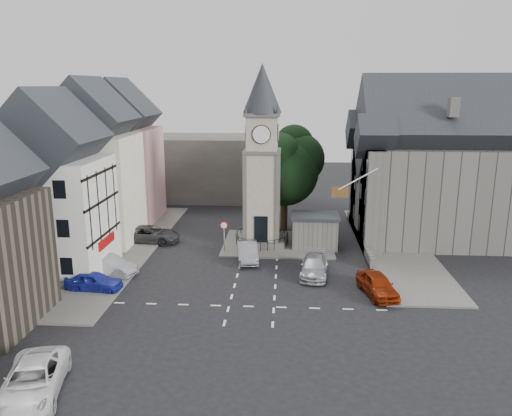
# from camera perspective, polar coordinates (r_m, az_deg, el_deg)

# --- Properties ---
(ground) EXTENTS (120.00, 120.00, 0.00)m
(ground) POSITION_cam_1_polar(r_m,az_deg,el_deg) (38.98, 0.06, -7.79)
(ground) COLOR black
(ground) RESTS_ON ground
(pavement_west) EXTENTS (6.00, 30.00, 0.14)m
(pavement_west) POSITION_cam_1_polar(r_m,az_deg,el_deg) (46.91, -14.94, -4.40)
(pavement_west) COLOR #595651
(pavement_west) RESTS_ON ground
(pavement_east) EXTENTS (6.00, 26.00, 0.14)m
(pavement_east) POSITION_cam_1_polar(r_m,az_deg,el_deg) (47.44, 15.35, -4.22)
(pavement_east) COLOR #595651
(pavement_east) RESTS_ON ground
(central_island) EXTENTS (10.00, 8.00, 0.16)m
(central_island) POSITION_cam_1_polar(r_m,az_deg,el_deg) (46.43, 2.53, -4.11)
(central_island) COLOR #595651
(central_island) RESTS_ON ground
(road_markings) EXTENTS (20.00, 8.00, 0.01)m
(road_markings) POSITION_cam_1_polar(r_m,az_deg,el_deg) (33.94, -0.53, -11.19)
(road_markings) COLOR silver
(road_markings) RESTS_ON ground
(clock_tower) EXTENTS (4.86, 4.86, 16.25)m
(clock_tower) POSITION_cam_1_polar(r_m,az_deg,el_deg) (44.66, 0.70, 5.79)
(clock_tower) COLOR #4C4944
(clock_tower) RESTS_ON ground
(stone_shelter) EXTENTS (4.30, 3.30, 3.08)m
(stone_shelter) POSITION_cam_1_polar(r_m,az_deg,el_deg) (45.59, 6.69, -2.60)
(stone_shelter) COLOR #5A5853
(stone_shelter) RESTS_ON ground
(town_tree) EXTENTS (7.20, 7.20, 10.80)m
(town_tree) POSITION_cam_1_polar(r_m,az_deg,el_deg) (49.73, 3.31, 5.25)
(town_tree) COLOR black
(town_tree) RESTS_ON ground
(warning_sign_post) EXTENTS (0.70, 0.19, 2.85)m
(warning_sign_post) POSITION_cam_1_polar(r_m,az_deg,el_deg) (43.74, -3.69, -2.59)
(warning_sign_post) COLOR black
(warning_sign_post) RESTS_ON ground
(terrace_pink) EXTENTS (8.10, 7.60, 12.80)m
(terrace_pink) POSITION_cam_1_polar(r_m,az_deg,el_deg) (55.66, -15.08, 5.31)
(terrace_pink) COLOR #D5929B
(terrace_pink) RESTS_ON ground
(terrace_cream) EXTENTS (8.10, 7.60, 12.80)m
(terrace_cream) POSITION_cam_1_polar(r_m,az_deg,el_deg) (48.24, -18.06, 3.86)
(terrace_cream) COLOR #F3ECCB
(terrace_cream) RESTS_ON ground
(terrace_tudor) EXTENTS (8.10, 7.60, 12.00)m
(terrace_tudor) POSITION_cam_1_polar(r_m,az_deg,el_deg) (41.12, -22.04, 1.33)
(terrace_tudor) COLOR silver
(terrace_tudor) RESTS_ON ground
(backdrop_west) EXTENTS (20.00, 10.00, 8.00)m
(backdrop_west) POSITION_cam_1_polar(r_m,az_deg,el_deg) (66.55, -8.81, 4.69)
(backdrop_west) COLOR #4C4944
(backdrop_west) RESTS_ON ground
(east_building) EXTENTS (14.40, 11.40, 12.60)m
(east_building) POSITION_cam_1_polar(r_m,az_deg,el_deg) (49.69, 19.19, 3.67)
(east_building) COLOR #5A5853
(east_building) RESTS_ON ground
(east_boundary_wall) EXTENTS (0.40, 16.00, 0.90)m
(east_boundary_wall) POSITION_cam_1_polar(r_m,az_deg,el_deg) (48.72, 11.69, -3.07)
(east_boundary_wall) COLOR #5A5853
(east_boundary_wall) RESTS_ON ground
(flagpole) EXTENTS (3.68, 0.10, 2.74)m
(flagpole) POSITION_cam_1_polar(r_m,az_deg,el_deg) (41.25, 11.60, 3.26)
(flagpole) COLOR white
(flagpole) RESTS_ON ground
(car_west_blue) EXTENTS (4.24, 2.04, 1.40)m
(car_west_blue) POSITION_cam_1_polar(r_m,az_deg,el_deg) (38.00, -18.05, -7.96)
(car_west_blue) COLOR #1D29A1
(car_west_blue) RESTS_ON ground
(car_west_silver) EXTENTS (4.80, 3.13, 1.49)m
(car_west_silver) POSITION_cam_1_polar(r_m,az_deg,el_deg) (40.72, -16.45, -6.30)
(car_west_silver) COLOR #9C9FA4
(car_west_silver) RESTS_ON ground
(car_west_grey) EXTENTS (5.69, 2.81, 1.55)m
(car_west_grey) POSITION_cam_1_polar(r_m,az_deg,el_deg) (47.95, -12.00, -2.95)
(car_west_grey) COLOR #333436
(car_west_grey) RESTS_ON ground
(car_island_silver) EXTENTS (2.25, 4.84, 1.54)m
(car_island_silver) POSITION_cam_1_polar(r_m,az_deg,el_deg) (42.16, -1.00, -4.99)
(car_island_silver) COLOR gray
(car_island_silver) RESTS_ON ground
(car_island_east) EXTENTS (2.49, 5.11, 1.43)m
(car_island_east) POSITION_cam_1_polar(r_m,az_deg,el_deg) (39.19, 6.67, -6.65)
(car_island_east) COLOR #ABAEB3
(car_island_east) RESTS_ON ground
(car_east_red) EXTENTS (2.81, 4.87, 1.56)m
(car_east_red) POSITION_cam_1_polar(r_m,az_deg,el_deg) (36.42, 13.70, -8.48)
(car_east_red) COLOR maroon
(car_east_red) RESTS_ON ground
(van_sw_white) EXTENTS (3.87, 6.16, 1.59)m
(van_sw_white) POSITION_cam_1_polar(r_m,az_deg,el_deg) (27.05, -24.20, -17.59)
(van_sw_white) COLOR silver
(van_sw_white) RESTS_ON ground
(pedestrian) EXTENTS (0.79, 0.71, 1.82)m
(pedestrian) POSITION_cam_1_polar(r_m,az_deg,el_deg) (48.02, 14.60, -2.91)
(pedestrian) COLOR #AAA48D
(pedestrian) RESTS_ON ground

